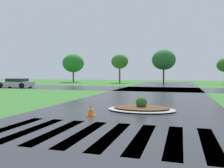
{
  "coord_description": "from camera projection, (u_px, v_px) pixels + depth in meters",
  "views": [
    {
      "loc": [
        2.41,
        -2.28,
        1.85
      ],
      "look_at": [
        -2.07,
        12.95,
        1.11
      ],
      "focal_mm": 37.91,
      "sensor_mm": 36.0,
      "label": 1
    }
  ],
  "objects": [
    {
      "name": "car_blue_compact",
      "position": [
        16.0,
        83.0,
        30.17
      ],
      "size": [
        4.56,
        2.31,
        1.16
      ],
      "rotation": [
        0.0,
        0.0,
        3.2
      ],
      "color": "#B7B7BF",
      "rests_on": "ground"
    },
    {
      "name": "median_island",
      "position": [
        141.0,
        108.0,
        11.66
      ],
      "size": [
        3.36,
        2.35,
        0.68
      ],
      "color": "#9E9B93",
      "rests_on": "ground"
    },
    {
      "name": "traffic_cone",
      "position": [
        91.0,
        110.0,
        10.23
      ],
      "size": [
        0.36,
        0.36,
        0.52
      ],
      "color": "orange",
      "rests_on": "ground"
    },
    {
      "name": "background_treeline",
      "position": [
        153.0,
        61.0,
        42.68
      ],
      "size": [
        39.76,
        5.16,
        5.94
      ],
      "color": "#4C3823",
      "rests_on": "ground"
    },
    {
      "name": "asphalt_roadway",
      "position": [
        134.0,
        108.0,
        12.53
      ],
      "size": [
        9.17,
        80.0,
        0.01
      ],
      "primitive_type": "cube",
      "color": "#2B2B30",
      "rests_on": "ground"
    },
    {
      "name": "crosswalk_stripes",
      "position": [
        98.0,
        134.0,
        7.13
      ],
      "size": [
        6.75,
        3.38,
        0.01
      ],
      "color": "white",
      "rests_on": "ground"
    },
    {
      "name": "asphalt_cross_road",
      "position": [
        159.0,
        89.0,
        27.1
      ],
      "size": [
        90.0,
        8.26,
        0.01
      ],
      "primitive_type": "cube",
      "color": "#2B2B30",
      "rests_on": "ground"
    }
  ]
}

